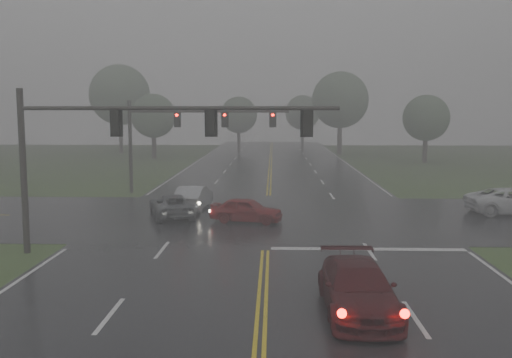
{
  "coord_description": "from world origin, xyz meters",
  "views": [
    {
      "loc": [
        0.34,
        -10.13,
        6.07
      ],
      "look_at": [
        -0.46,
        16.0,
        2.91
      ],
      "focal_mm": 40.0,
      "sensor_mm": 36.0,
      "label": 1
    }
  ],
  "objects_px": {
    "sedan_silver": "(194,209)",
    "signal_gantry_far": "(179,128)",
    "signal_gantry_near": "(120,138)",
    "car_grey": "(172,217)",
    "sedan_maroon": "(357,313)",
    "sedan_red": "(247,222)"
  },
  "relations": [
    {
      "from": "sedan_silver",
      "to": "signal_gantry_far",
      "type": "height_order",
      "value": "signal_gantry_far"
    },
    {
      "from": "signal_gantry_near",
      "to": "signal_gantry_far",
      "type": "xyz_separation_m",
      "value": [
        -0.55,
        18.04,
        -0.16
      ]
    },
    {
      "from": "car_grey",
      "to": "sedan_maroon",
      "type": "bearing_deg",
      "value": 100.61
    },
    {
      "from": "car_grey",
      "to": "sedan_red",
      "type": "bearing_deg",
      "value": 143.82
    },
    {
      "from": "sedan_maroon",
      "to": "sedan_red",
      "type": "height_order",
      "value": "sedan_maroon"
    },
    {
      "from": "sedan_red",
      "to": "signal_gantry_near",
      "type": "xyz_separation_m",
      "value": [
        -4.93,
        -6.95,
        4.93
      ]
    },
    {
      "from": "sedan_silver",
      "to": "signal_gantry_near",
      "type": "bearing_deg",
      "value": 87.37
    },
    {
      "from": "signal_gantry_near",
      "to": "sedan_maroon",
      "type": "bearing_deg",
      "value": -37.72
    },
    {
      "from": "sedan_silver",
      "to": "signal_gantry_near",
      "type": "distance_m",
      "value": 12.1
    },
    {
      "from": "car_grey",
      "to": "signal_gantry_near",
      "type": "bearing_deg",
      "value": 68.04
    },
    {
      "from": "car_grey",
      "to": "signal_gantry_far",
      "type": "distance_m",
      "value": 10.83
    },
    {
      "from": "sedan_silver",
      "to": "car_grey",
      "type": "distance_m",
      "value": 2.72
    },
    {
      "from": "sedan_maroon",
      "to": "car_grey",
      "type": "bearing_deg",
      "value": 117.78
    },
    {
      "from": "sedan_red",
      "to": "sedan_silver",
      "type": "height_order",
      "value": "sedan_silver"
    },
    {
      "from": "signal_gantry_far",
      "to": "sedan_silver",
      "type": "bearing_deg",
      "value": -74.04
    },
    {
      "from": "sedan_maroon",
      "to": "sedan_silver",
      "type": "height_order",
      "value": "sedan_maroon"
    },
    {
      "from": "sedan_red",
      "to": "sedan_maroon",
      "type": "bearing_deg",
      "value": -151.44
    },
    {
      "from": "sedan_maroon",
      "to": "signal_gantry_far",
      "type": "xyz_separation_m",
      "value": [
        -9.47,
        24.95,
        4.76
      ]
    },
    {
      "from": "sedan_maroon",
      "to": "sedan_silver",
      "type": "bearing_deg",
      "value": 111.75
    },
    {
      "from": "car_grey",
      "to": "signal_gantry_near",
      "type": "xyz_separation_m",
      "value": [
        -0.57,
        -8.38,
        4.93
      ]
    },
    {
      "from": "sedan_red",
      "to": "signal_gantry_near",
      "type": "height_order",
      "value": "signal_gantry_near"
    },
    {
      "from": "sedan_red",
      "to": "signal_gantry_far",
      "type": "distance_m",
      "value": 13.25
    }
  ]
}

